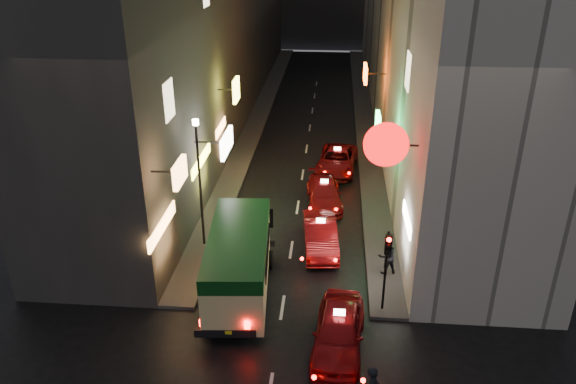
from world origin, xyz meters
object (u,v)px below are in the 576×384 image
(taxi_near, at_px, (339,329))
(lamp_post, at_px, (199,175))
(traffic_light, at_px, (387,256))
(minibus, at_px, (239,257))

(taxi_near, relative_size, lamp_post, 0.92)
(taxi_near, relative_size, traffic_light, 1.63)
(traffic_light, bearing_deg, taxi_near, -128.56)
(minibus, bearing_deg, taxi_near, -36.67)
(minibus, bearing_deg, traffic_light, -8.29)
(taxi_near, bearing_deg, traffic_light, 51.44)
(traffic_light, height_order, lamp_post, lamp_post)
(minibus, xyz_separation_m, traffic_light, (5.86, -0.85, 0.89))
(minibus, relative_size, lamp_post, 1.09)
(traffic_light, relative_size, lamp_post, 0.56)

